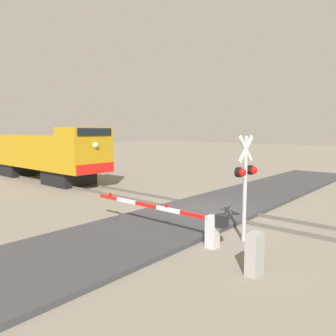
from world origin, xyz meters
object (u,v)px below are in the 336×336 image
at_px(locomotive, 42,153).
at_px(utility_cabinet, 255,254).
at_px(crossing_signal, 246,177).
at_px(crossing_gate, 189,220).

relative_size(locomotive, utility_cabinet, 12.69).
height_order(locomotive, crossing_signal, locomotive).
distance_m(locomotive, crossing_signal, 19.10).
xyz_separation_m(crossing_gate, utility_cabinet, (-0.96, -2.89, -0.17)).
distance_m(crossing_signal, utility_cabinet, 3.15).
distance_m(crossing_gate, utility_cabinet, 3.05).
height_order(locomotive, crossing_gate, locomotive).
bearing_deg(utility_cabinet, crossing_signal, 33.20).
bearing_deg(utility_cabinet, crossing_gate, 71.67).
distance_m(locomotive, crossing_gate, 17.97).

